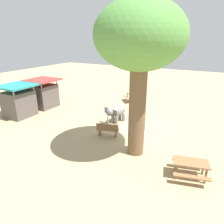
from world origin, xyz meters
TOP-DOWN VIEW (x-y plane):
  - ground_plane at (0.00, 0.00)m, footprint 60.00×60.00m
  - elephant at (0.42, 1.33)m, footprint 1.88×1.37m
  - person_handler at (0.03, -0.88)m, footprint 0.50×0.32m
  - shade_tree_main at (-2.83, -1.49)m, footprint 4.54×4.16m
  - wooden_bench at (-1.86, 0.79)m, footprint 0.79×1.46m
  - picnic_table_near at (-3.64, -4.41)m, footprint 1.79×1.81m
  - picnic_table_far at (5.88, 2.37)m, footprint 2.10×2.10m
  - market_stall_teal at (-2.00, 8.69)m, footprint 2.50×2.50m
  - market_stall_red at (0.60, 8.69)m, footprint 2.50×2.50m

SIDE VIEW (x-z plane):
  - ground_plane at x=0.00m, z-range 0.00..0.00m
  - wooden_bench at x=-1.86m, z-range 0.03..0.91m
  - picnic_table_near at x=-3.64m, z-range 0.20..0.98m
  - picnic_table_far at x=5.88m, z-range 0.20..0.98m
  - elephant at x=0.42m, z-range 0.18..1.48m
  - person_handler at x=0.03m, z-range 0.14..1.76m
  - market_stall_teal at x=-2.00m, z-range -0.12..2.40m
  - market_stall_red at x=0.60m, z-range -0.12..2.40m
  - shade_tree_main at x=-2.83m, z-range 2.00..9.60m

